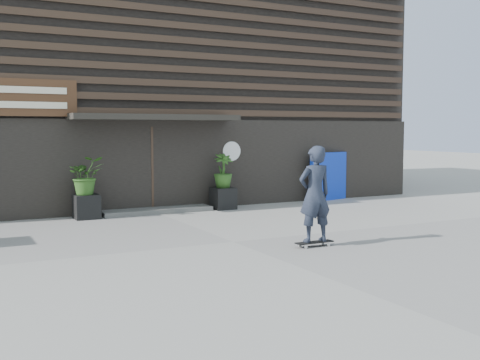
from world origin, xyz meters
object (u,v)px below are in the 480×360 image
planter_pot_left (87,207)px  skateboarder (315,194)px  planter_pot_right (223,198)px  blue_tarp (328,176)px

planter_pot_left → skateboarder: bearing=-61.0°
planter_pot_left → skateboarder: 6.36m
planter_pot_right → skateboarder: skateboarder is taller
planter_pot_left → skateboarder: (3.07, -5.53, 0.70)m
skateboarder → blue_tarp: bearing=52.0°
planter_pot_right → blue_tarp: blue_tarp is taller
planter_pot_left → planter_pot_right: same height
blue_tarp → planter_pot_right: bearing=170.7°
planter_pot_left → blue_tarp: (7.63, 0.30, 0.45)m
planter_pot_right → blue_tarp: size_ratio=0.37×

